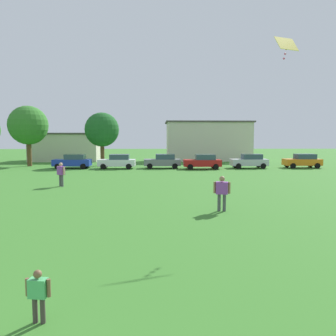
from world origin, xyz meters
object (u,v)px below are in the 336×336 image
at_px(parked_car_silver_4, 250,161).
at_px(tree_center, 28,125).
at_px(kite, 286,45).
at_px(parked_car_white_1, 118,161).
at_px(bystander_midfield, 61,172).
at_px(parked_car_red_3, 203,162).
at_px(parked_car_orange_5, 303,161).
at_px(parked_car_blue_0, 73,161).
at_px(parked_car_gray_2, 163,161).
at_px(child_kite_flyer, 38,292).
at_px(tree_far_right, 102,130).
at_px(adult_bystander, 222,190).

bearing_deg(parked_car_silver_4, tree_center, -8.03).
relative_size(kite, tree_center, 0.16).
bearing_deg(parked_car_white_1, bystander_midfield, 80.21).
relative_size(parked_car_red_3, parked_car_orange_5, 1.00).
relative_size(parked_car_blue_0, parked_car_gray_2, 1.00).
xyz_separation_m(child_kite_flyer, parked_car_white_1, (-2.31, 32.18, 0.24)).
height_order(parked_car_blue_0, parked_car_gray_2, same).
height_order(parked_car_red_3, parked_car_orange_5, same).
height_order(parked_car_gray_2, parked_car_silver_4, same).
relative_size(parked_car_white_1, parked_car_gray_2, 1.00).
bearing_deg(parked_car_gray_2, parked_car_orange_5, 179.51).
bearing_deg(tree_center, parked_car_gray_2, -11.93).
bearing_deg(parked_car_blue_0, parked_car_red_3, 175.88).
relative_size(parked_car_orange_5, tree_far_right, 0.62).
xyz_separation_m(parked_car_white_1, tree_center, (-11.71, 3.98, 4.32)).
distance_m(child_kite_flyer, bystander_midfield, 18.62).
xyz_separation_m(parked_car_blue_0, tree_far_right, (2.78, 4.16, 3.79)).
distance_m(kite, tree_far_right, 30.19).
bearing_deg(parked_car_white_1, parked_car_silver_4, -179.58).
relative_size(parked_car_blue_0, parked_car_red_3, 1.00).
height_order(child_kite_flyer, parked_car_red_3, parked_car_red_3).
height_order(parked_car_red_3, tree_center, tree_center).
height_order(parked_car_gray_2, tree_center, tree_center).
bearing_deg(kite, parked_car_orange_5, 63.31).
distance_m(adult_bystander, tree_far_right, 29.31).
relative_size(kite, parked_car_orange_5, 0.28).
xyz_separation_m(parked_car_silver_4, tree_far_right, (-18.16, 4.36, 3.79)).
xyz_separation_m(kite, parked_car_red_3, (-0.83, 21.67, -7.10)).
bearing_deg(tree_center, adult_bystander, -53.99).
bearing_deg(parked_car_gray_2, tree_center, -11.93).
bearing_deg(tree_center, parked_car_orange_5, -6.31).
bearing_deg(parked_car_silver_4, adult_bystander, 70.83).
height_order(parked_car_silver_4, tree_far_right, tree_far_right).
relative_size(bystander_midfield, parked_car_gray_2, 0.41).
relative_size(parked_car_white_1, tree_center, 0.56).
bearing_deg(parked_car_orange_5, bystander_midfield, 30.36).
relative_size(parked_car_silver_4, parked_car_orange_5, 1.00).
bearing_deg(parked_car_gray_2, parked_car_red_3, 165.94).
distance_m(child_kite_flyer, kite, 14.84).
height_order(child_kite_flyer, parked_car_gray_2, parked_car_gray_2).
bearing_deg(adult_bystander, bystander_midfield, -26.94).
distance_m(parked_car_gray_2, parked_car_orange_5, 16.84).
bearing_deg(parked_car_orange_5, kite, 63.31).
xyz_separation_m(parked_car_gray_2, tree_center, (-17.05, 3.60, 4.32)).
relative_size(child_kite_flyer, tree_center, 0.14).
relative_size(kite, parked_car_silver_4, 0.28).
height_order(kite, parked_car_silver_4, kite).
xyz_separation_m(adult_bystander, parked_car_silver_4, (7.95, 22.88, -0.16)).
bearing_deg(tree_center, parked_car_white_1, -18.76).
height_order(parked_car_orange_5, tree_center, tree_center).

